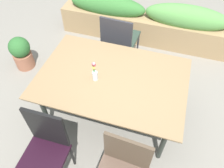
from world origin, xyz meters
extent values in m
plane|color=gray|center=(0.00, 0.00, 0.00)|extent=(12.00, 12.00, 0.00)
cube|color=#8C704C|center=(-0.09, -0.07, 0.69)|extent=(1.71, 1.17, 0.02)
cube|color=#232823|center=(-0.09, -0.07, 0.67)|extent=(1.68, 1.15, 0.02)
cylinder|color=#232823|center=(-0.81, -0.52, 0.34)|extent=(0.06, 0.06, 0.68)
cylinder|color=#232823|center=(0.63, -0.52, 0.34)|extent=(0.06, 0.06, 0.68)
cylinder|color=#232823|center=(-0.81, 0.38, 0.34)|extent=(0.06, 0.06, 0.68)
cylinder|color=#232823|center=(0.63, 0.38, 0.34)|extent=(0.06, 0.06, 0.68)
cube|color=#2D3C31|center=(-0.27, 0.95, 0.48)|extent=(0.52, 0.52, 0.04)
cube|color=#2D2D33|center=(-0.28, 0.72, 0.71)|extent=(0.47, 0.06, 0.44)
cylinder|color=#2D2D33|center=(-0.48, 1.19, 0.23)|extent=(0.03, 0.03, 0.47)
cylinder|color=#2D2D33|center=(-0.03, 1.17, 0.23)|extent=(0.03, 0.03, 0.47)
cylinder|color=#2D2D33|center=(-0.50, 0.74, 0.23)|extent=(0.03, 0.03, 0.47)
cylinder|color=#2D2D33|center=(-0.05, 0.72, 0.23)|extent=(0.03, 0.03, 0.47)
cube|color=black|center=(-0.47, -1.09, 0.45)|extent=(0.43, 0.43, 0.04)
cube|color=black|center=(-0.48, -0.90, 0.72)|extent=(0.40, 0.04, 0.51)
cylinder|color=black|center=(-0.29, -0.90, 0.22)|extent=(0.03, 0.03, 0.44)
cylinder|color=black|center=(-0.67, -0.91, 0.22)|extent=(0.03, 0.03, 0.44)
cube|color=#4C3D2D|center=(0.31, -0.88, 0.68)|extent=(0.44, 0.05, 0.43)
cylinder|color=#4C3D2D|center=(0.10, -0.87, 0.22)|extent=(0.03, 0.03, 0.45)
cylinder|color=silver|center=(-0.26, -0.16, 0.76)|extent=(0.06, 0.06, 0.11)
cylinder|color=#47843D|center=(-0.26, -0.16, 0.86)|extent=(0.01, 0.01, 0.18)
sphere|color=pink|center=(-0.26, -0.16, 0.95)|extent=(0.03, 0.03, 0.03)
cylinder|color=#47843D|center=(-0.27, -0.15, 0.85)|extent=(0.01, 0.01, 0.14)
sphere|color=#DB4C56|center=(-0.27, -0.15, 0.92)|extent=(0.04, 0.04, 0.04)
cylinder|color=#47843D|center=(-0.27, -0.17, 0.86)|extent=(0.01, 0.01, 0.18)
sphere|color=#DB4C56|center=(-0.27, -0.17, 0.95)|extent=(0.03, 0.03, 0.03)
cylinder|color=#47843D|center=(-0.27, -0.16, 0.83)|extent=(0.01, 0.01, 0.11)
sphere|color=#EFCC4C|center=(-0.27, -0.16, 0.89)|extent=(0.03, 0.03, 0.03)
cube|color=#9E7F56|center=(-0.04, 1.65, 0.23)|extent=(2.99, 0.41, 0.47)
ellipsoid|color=#387233|center=(-0.71, 1.65, 0.57)|extent=(1.35, 0.36, 0.36)
ellipsoid|color=#569347|center=(0.64, 1.65, 0.59)|extent=(1.35, 0.36, 0.40)
cylinder|color=#9E6047|center=(-1.72, 0.38, 0.13)|extent=(0.29, 0.29, 0.26)
sphere|color=#2D662D|center=(-1.72, 0.38, 0.39)|extent=(0.32, 0.32, 0.32)
camera|label=1|loc=(0.43, -1.72, 2.57)|focal=35.44mm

